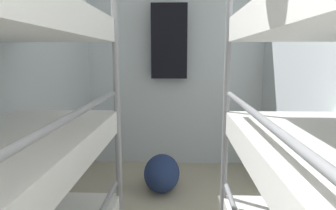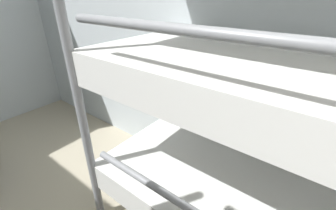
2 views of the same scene
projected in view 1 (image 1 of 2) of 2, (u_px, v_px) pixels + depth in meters
The scene contains 3 objects.
wall_back at pixel (175, 77), 3.88m from camera, with size 2.35×0.06×2.30m.
duffel_bag at pixel (162, 173), 3.19m from camera, with size 0.38×0.55×0.38m.
hanging_coat at pixel (169, 41), 3.66m from camera, with size 0.44×0.12×0.90m.
Camera 1 is at (0.06, 0.40, 1.42)m, focal length 32.00 mm.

